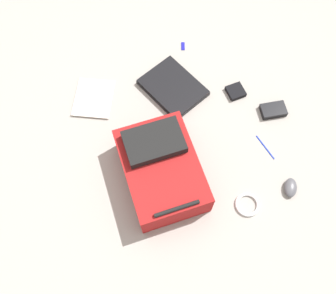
% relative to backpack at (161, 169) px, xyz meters
% --- Properties ---
extents(ground_plane, '(3.94, 3.94, 0.00)m').
position_rel_backpack_xyz_m(ground_plane, '(-0.06, -0.16, -0.09)').
color(ground_plane, gray).
extents(backpack, '(0.35, 0.47, 0.20)m').
position_rel_backpack_xyz_m(backpack, '(0.00, 0.00, 0.00)').
color(backpack, maroon).
rests_on(backpack, ground_plane).
extents(laptop, '(0.35, 0.38, 0.03)m').
position_rel_backpack_xyz_m(laptop, '(-0.16, -0.45, -0.07)').
color(laptop, black).
rests_on(laptop, ground_plane).
extents(book_red, '(0.25, 0.27, 0.01)m').
position_rel_backpack_xyz_m(book_red, '(0.24, -0.48, -0.08)').
color(book_red, silver).
rests_on(book_red, ground_plane).
extents(computer_mouse, '(0.09, 0.11, 0.03)m').
position_rel_backpack_xyz_m(computer_mouse, '(-0.55, 0.19, -0.07)').
color(computer_mouse, '#4C4C51').
rests_on(computer_mouse, ground_plane).
extents(cable_coil, '(0.11, 0.11, 0.02)m').
position_rel_backpack_xyz_m(cable_coil, '(-0.34, 0.22, -0.08)').
color(cable_coil, silver).
rests_on(cable_coil, ground_plane).
extents(power_brick, '(0.12, 0.08, 0.03)m').
position_rel_backpack_xyz_m(power_brick, '(-0.61, -0.20, -0.07)').
color(power_brick, black).
rests_on(power_brick, ground_plane).
extents(pen_black, '(0.05, 0.14, 0.01)m').
position_rel_backpack_xyz_m(pen_black, '(-0.51, -0.03, -0.08)').
color(pen_black, '#1933B2').
rests_on(pen_black, ground_plane).
extents(earbud_pouch, '(0.09, 0.09, 0.02)m').
position_rel_backpack_xyz_m(earbud_pouch, '(-0.47, -0.35, -0.08)').
color(earbud_pouch, black).
rests_on(earbud_pouch, ground_plane).
extents(usb_stick, '(0.03, 0.05, 0.01)m').
position_rel_backpack_xyz_m(usb_stick, '(-0.28, -0.70, -0.08)').
color(usb_stick, '#191999').
rests_on(usb_stick, ground_plane).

